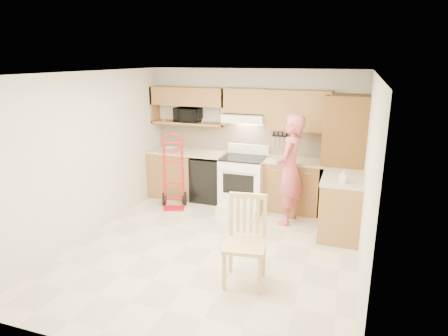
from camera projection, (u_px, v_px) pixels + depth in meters
The scene contains 28 objects.
floor at pixel (213, 250), 5.70m from camera, with size 4.00×4.50×0.02m, color beige.
ceiling at pixel (211, 72), 5.02m from camera, with size 4.00×4.50×0.02m, color white.
wall_back at pixel (254, 136), 7.42m from camera, with size 4.00×0.02×2.50m, color silver.
wall_front at pixel (118, 235), 3.30m from camera, with size 4.00×0.02×2.50m, color silver.
wall_left at pixel (89, 155), 5.98m from camera, with size 0.02×4.50×2.50m, color silver.
wall_right at pixel (368, 181), 4.73m from camera, with size 0.02×4.50×2.50m, color silver.
backsplash at pixel (254, 139), 7.41m from camera, with size 3.92×0.03×0.55m, color beige.
lower_cab_left at pixel (174, 174), 7.83m from camera, with size 0.90×0.60×0.90m, color #A8743E.
dishwasher at pixel (209, 179), 7.61m from camera, with size 0.60×0.60×0.85m, color black.
lower_cab_right at pixel (293, 186), 7.09m from camera, with size 1.14×0.60×0.90m, color #A8743E.
countertop_left at pixel (187, 152), 7.61m from camera, with size 1.50×0.63×0.04m, color beige.
countertop_right at pixel (294, 161), 6.97m from camera, with size 1.14×0.63×0.04m, color beige.
cab_return_right at pixel (341, 207), 6.10m from camera, with size 0.60×1.00×0.90m, color #A8743E.
countertop_return at pixel (343, 178), 5.97m from camera, with size 0.63×1.00×0.04m, color beige.
pantry_tall at pixel (343, 157), 6.68m from camera, with size 0.70×0.60×2.10m, color brown.
upper_cab_left at pixel (189, 96), 7.45m from camera, with size 1.50×0.33×0.34m, color #A8743E.
upper_shelf_mw at pixel (189, 123), 7.59m from camera, with size 1.50×0.33×0.04m, color #A8743E.
upper_cab_center at pixel (246, 100), 7.11m from camera, with size 0.76×0.33×0.44m, color #A8743E.
upper_cab_right at pixel (298, 110), 6.85m from camera, with size 1.14×0.33×0.70m, color #A8743E.
range_hood at pixel (245, 118), 7.13m from camera, with size 0.76×0.46×0.14m, color white.
knife_strip at pixel (282, 139), 7.20m from camera, with size 0.40×0.05×0.29m, color black, non-canonical shape.
microwave at pixel (188, 115), 7.55m from camera, with size 0.49×0.33×0.27m, color black.
range at pixel (242, 179), 7.08m from camera, with size 0.77×1.02×1.14m, color white, non-canonical shape.
person at pixel (289, 170), 6.42m from camera, with size 0.67×0.44×1.84m, color #BD5256.
hand_truck at pixel (173, 175), 7.15m from camera, with size 0.50×0.46×1.26m, color red, non-canonical shape.
dining_chair at pixel (245, 242), 4.73m from camera, with size 0.49×0.54×1.09m, color #DCB36A, non-canonical shape.
soap_bottle at pixel (343, 176), 5.66m from camera, with size 0.09×0.09×0.20m, color white.
bowl at pixel (170, 148), 7.71m from camera, with size 0.20×0.20×0.05m, color white.
Camera 1 is at (1.81, -4.83, 2.69)m, focal length 31.48 mm.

